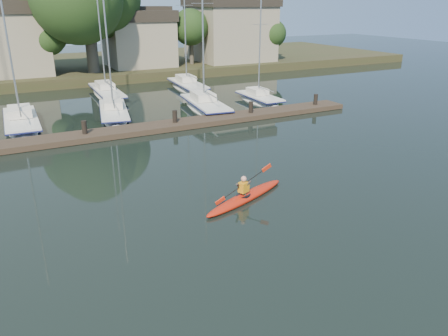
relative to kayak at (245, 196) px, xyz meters
name	(u,v)px	position (x,y,z in m)	size (l,w,h in m)	color
ground	(235,223)	(-1.45, -1.68, -0.19)	(160.00, 160.00, 0.00)	black
kayak	(245,196)	(0.00, 0.00, 0.00)	(4.92, 2.47, 1.61)	red
dock	(132,130)	(-1.45, 12.32, 0.01)	(34.00, 2.00, 1.80)	#3F2E24
sailboat_1	(23,129)	(-7.76, 17.46, -0.39)	(2.38, 8.94, 14.55)	silver
sailboat_2	(114,118)	(-1.38, 17.41, -0.37)	(3.61, 8.78, 14.16)	silver
sailboat_3	(205,112)	(5.67, 16.32, -0.40)	(3.25, 8.79, 13.85)	silver
sailboat_4	(259,104)	(11.02, 16.72, -0.37)	(2.13, 6.58, 11.11)	silver
sailboat_6	(107,97)	(-0.03, 25.44, -0.37)	(2.34, 9.74, 15.40)	silver
sailboat_7	(188,91)	(7.87, 25.12, -0.40)	(2.78, 8.50, 13.49)	silver
shore	(79,47)	(0.17, 38.61, 3.03)	(90.00, 25.25, 12.75)	#2D351A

